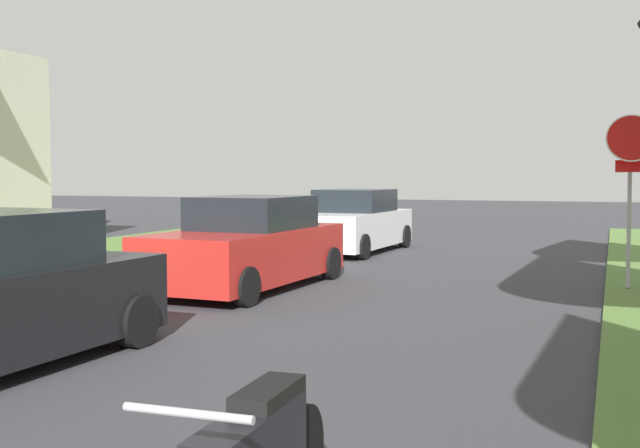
% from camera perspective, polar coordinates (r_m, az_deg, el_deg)
% --- Properties ---
extents(stop_sign_far, '(0.82, 0.79, 2.90)m').
position_cam_1_polar(stop_sign_far, '(13.86, 21.87, 4.17)').
color(stop_sign_far, '#9EA0A5').
rests_on(stop_sign_far, grass_verge_right).
extents(parked_sedan_red, '(2.09, 4.47, 1.57)m').
position_cam_1_polar(parked_sedan_red, '(13.33, -5.32, -1.63)').
color(parked_sedan_red, red).
rests_on(parked_sedan_red, ground).
extents(parked_sedan_white, '(2.09, 4.47, 1.57)m').
position_cam_1_polar(parked_sedan_white, '(19.59, 2.44, 0.06)').
color(parked_sedan_white, white).
rests_on(parked_sedan_white, ground).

